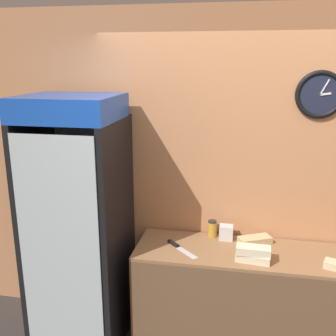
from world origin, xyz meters
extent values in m
cube|color=tan|center=(0.00, 1.15, 1.35)|extent=(5.20, 0.06, 2.70)
torus|color=black|center=(0.46, 1.11, 2.05)|extent=(0.35, 0.04, 0.35)
cylinder|color=#1E2338|center=(0.46, 1.11, 2.05)|extent=(0.29, 0.01, 0.29)
cube|color=white|center=(0.49, 1.10, 2.05)|extent=(0.08, 0.01, 0.03)
cube|color=white|center=(0.48, 1.10, 2.10)|extent=(0.06, 0.01, 0.12)
cube|color=brown|center=(0.00, 0.83, 0.42)|extent=(1.74, 0.55, 0.85)
cube|color=#8E6642|center=(0.00, 0.83, 0.86)|extent=(1.74, 0.55, 0.02)
cube|color=black|center=(-1.34, 1.08, 0.93)|extent=(0.71, 0.04, 1.87)
cube|color=black|center=(-1.67, 0.75, 0.93)|extent=(0.05, 0.71, 1.87)
cube|color=black|center=(-1.01, 0.75, 0.93)|extent=(0.05, 0.71, 1.87)
cube|color=black|center=(-1.34, 0.75, 0.03)|extent=(0.71, 0.71, 0.05)
cube|color=white|center=(-1.34, 1.06, 0.93)|extent=(0.61, 0.02, 1.77)
cube|color=silver|center=(-1.34, 0.39, 0.93)|extent=(0.61, 0.01, 1.77)
cube|color=blue|center=(-1.34, 0.71, 1.96)|extent=(0.71, 0.64, 0.18)
cube|color=silver|center=(-1.34, 0.73, 0.44)|extent=(0.59, 0.59, 0.01)
cube|color=silver|center=(-1.34, 0.73, 0.77)|extent=(0.59, 0.59, 0.01)
cube|color=silver|center=(-1.34, 0.73, 1.11)|extent=(0.59, 0.59, 0.01)
cube|color=silver|center=(-1.34, 0.73, 1.45)|extent=(0.59, 0.59, 0.01)
cylinder|color=#72337F|center=(-1.48, 0.47, 1.20)|extent=(0.06, 0.06, 0.17)
cylinder|color=#72337F|center=(-1.48, 0.47, 1.33)|extent=(0.02, 0.02, 0.07)
cylinder|color=navy|center=(-1.39, 0.48, 1.53)|extent=(0.08, 0.08, 0.15)
cylinder|color=navy|center=(-1.39, 0.48, 1.63)|extent=(0.03, 0.03, 0.06)
cylinder|color=#B2BCCC|center=(-1.35, 0.47, 0.84)|extent=(0.06, 0.06, 0.12)
cylinder|color=#B2BCCC|center=(-1.35, 0.47, 0.93)|extent=(0.02, 0.02, 0.05)
cylinder|color=#B2231E|center=(-1.11, 0.48, 0.52)|extent=(0.08, 0.08, 0.15)
cylinder|color=#B2231E|center=(-1.11, 0.48, 0.63)|extent=(0.03, 0.03, 0.07)
cylinder|color=#5B2D19|center=(-1.24, 0.48, 1.52)|extent=(0.07, 0.07, 0.13)
cylinder|color=#5B2D19|center=(-1.24, 0.48, 1.61)|extent=(0.03, 0.03, 0.05)
cylinder|color=#72337F|center=(-1.34, 0.48, 1.19)|extent=(0.07, 0.07, 0.15)
cylinder|color=#72337F|center=(-1.34, 0.48, 1.30)|extent=(0.03, 0.03, 0.06)
cylinder|color=#B2BCCC|center=(-1.20, 0.47, 1.21)|extent=(0.06, 0.06, 0.18)
cylinder|color=#B2BCCC|center=(-1.20, 0.47, 1.33)|extent=(0.02, 0.02, 0.08)
cylinder|color=#5B2D19|center=(-1.28, 0.47, 0.51)|extent=(0.06, 0.06, 0.13)
cylinder|color=#5B2D19|center=(-1.28, 0.47, 0.61)|extent=(0.03, 0.03, 0.06)
cylinder|color=gold|center=(-1.48, 0.47, 0.85)|extent=(0.06, 0.06, 0.14)
cylinder|color=gold|center=(-1.48, 0.47, 0.95)|extent=(0.02, 0.02, 0.06)
cylinder|color=#B2231E|center=(-1.12, 0.48, 0.84)|extent=(0.07, 0.07, 0.12)
cylinder|color=#B2231E|center=(-1.12, 0.48, 0.93)|extent=(0.03, 0.03, 0.05)
cube|color=beige|center=(0.03, 0.68, 0.90)|extent=(0.26, 0.14, 0.06)
cube|color=beige|center=(0.03, 0.68, 0.96)|extent=(0.25, 0.12, 0.06)
cube|color=tan|center=(0.05, 0.98, 0.90)|extent=(0.28, 0.22, 0.05)
cube|color=silver|center=(-0.46, 0.71, 0.87)|extent=(0.19, 0.18, 0.00)
cube|color=black|center=(-0.58, 0.83, 0.88)|extent=(0.11, 0.11, 0.02)
cylinder|color=gold|center=(-0.30, 1.04, 0.94)|extent=(0.07, 0.07, 0.13)
cylinder|color=#262628|center=(-0.30, 1.04, 1.01)|extent=(0.07, 0.07, 0.01)
cube|color=silver|center=(-0.18, 1.01, 0.93)|extent=(0.11, 0.09, 0.12)
camera|label=1|loc=(-0.09, -1.97, 2.29)|focal=42.00mm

